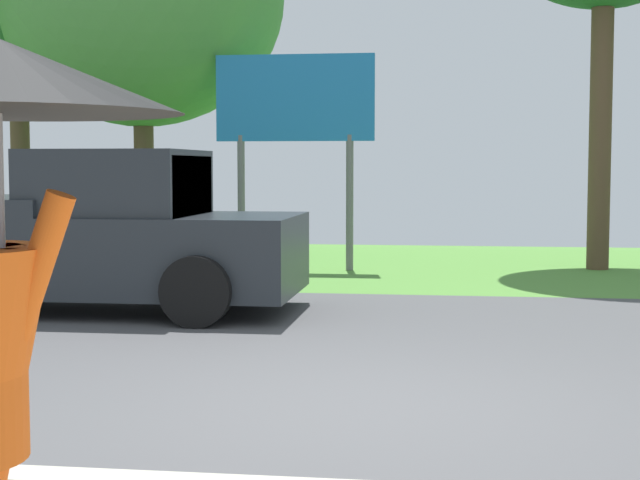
# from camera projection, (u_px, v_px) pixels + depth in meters

# --- Properties ---
(ground_plane) EXTENTS (40.00, 22.00, 0.20)m
(ground_plane) POSITION_uv_depth(u_px,v_px,m) (390.00, 339.00, 9.71)
(ground_plane) COLOR #4C4C4F
(pickup_truck) EXTENTS (5.20, 2.28, 1.88)m
(pickup_truck) POSITION_uv_depth(u_px,v_px,m) (80.00, 236.00, 11.33)
(pickup_truck) COLOR #23282D
(pickup_truck) RESTS_ON ground_plane
(roadside_billboard) EXTENTS (2.60, 0.12, 3.50)m
(roadside_billboard) POSITION_uv_depth(u_px,v_px,m) (295.00, 113.00, 15.69)
(roadside_billboard) COLOR slate
(roadside_billboard) RESTS_ON ground_plane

